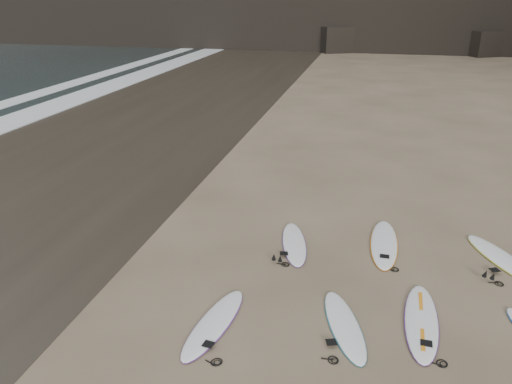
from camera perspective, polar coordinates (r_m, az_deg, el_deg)
ground at (r=10.33m, az=21.25°, el=-14.25°), size 240.00×240.00×0.00m
wet_sand at (r=22.25m, az=-17.84°, el=5.74°), size 12.00×200.00×0.01m
surfboard_0 at (r=9.75m, az=-4.81°, el=-14.67°), size 0.92×2.41×0.08m
surfboard_1 at (r=9.81m, az=10.07°, el=-14.72°), size 1.21×2.30×0.08m
surfboard_2 at (r=10.26m, az=18.38°, el=-13.79°), size 0.71×2.55×0.09m
surfboard_5 at (r=12.46m, az=4.38°, el=-5.84°), size 1.07×2.37×0.08m
surfboard_6 at (r=12.81m, az=14.42°, el=-5.69°), size 0.65×2.65×0.10m
surfboard_7 at (r=13.07m, az=26.40°, el=-6.88°), size 1.66×2.54×0.09m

